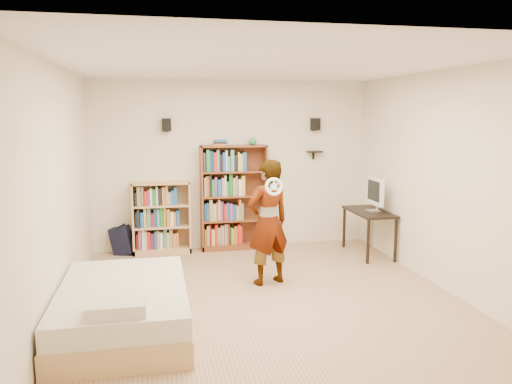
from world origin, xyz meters
TOP-DOWN VIEW (x-y plane):
  - ground at (0.00, 0.00)m, footprint 4.50×5.00m
  - room_shell at (0.00, 0.00)m, footprint 4.52×5.02m
  - crown_molding at (0.00, 0.00)m, footprint 4.50×5.00m
  - speaker_left at (-1.05, 2.40)m, footprint 0.14×0.12m
  - speaker_right at (1.35, 2.40)m, footprint 0.14×0.12m
  - wall_shelf at (1.35, 2.41)m, footprint 0.25×0.16m
  - tall_bookshelf at (-0.02, 2.35)m, footprint 1.06×0.31m
  - low_bookshelf at (-1.17, 2.33)m, footprint 0.89×0.34m
  - computer_desk at (1.98, 1.58)m, footprint 0.51×1.01m
  - imac at (2.02, 1.54)m, footprint 0.15×0.52m
  - daybed at (-1.60, -0.49)m, footprint 1.27×1.95m
  - person at (0.15, 0.58)m, footprint 0.68×0.55m
  - wii_wheel at (0.15, 0.28)m, footprint 0.22×0.08m
  - navy_bag at (-1.78, 2.34)m, footprint 0.39×0.32m

SIDE VIEW (x-z plane):
  - ground at x=0.00m, z-range -0.01..0.01m
  - navy_bag at x=-1.78m, z-range 0.00..0.46m
  - daybed at x=-1.60m, z-range 0.00..0.57m
  - computer_desk at x=1.98m, z-range 0.00..0.69m
  - low_bookshelf at x=-1.17m, z-range 0.00..1.12m
  - person at x=0.15m, z-range 0.00..1.61m
  - tall_bookshelf at x=-0.02m, z-range 0.00..1.67m
  - imac at x=2.02m, z-range 0.69..1.20m
  - wii_wheel at x=0.15m, z-range 1.19..1.42m
  - wall_shelf at x=1.35m, z-range 1.54..1.56m
  - room_shell at x=0.00m, z-range 0.41..3.12m
  - speaker_left at x=-1.05m, z-range 1.90..2.10m
  - speaker_right at x=1.35m, z-range 1.90..2.10m
  - crown_molding at x=0.00m, z-range 2.64..2.70m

